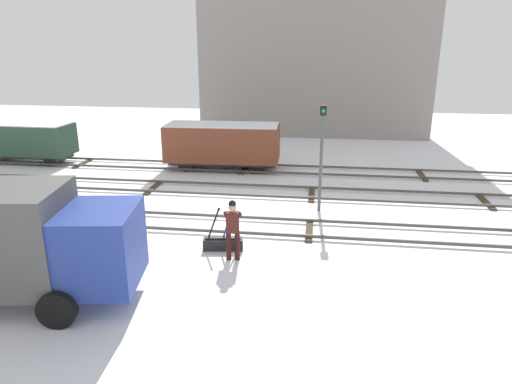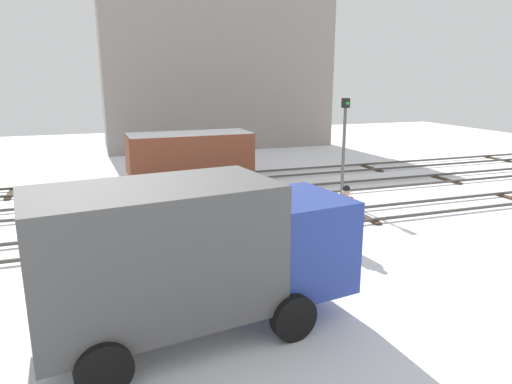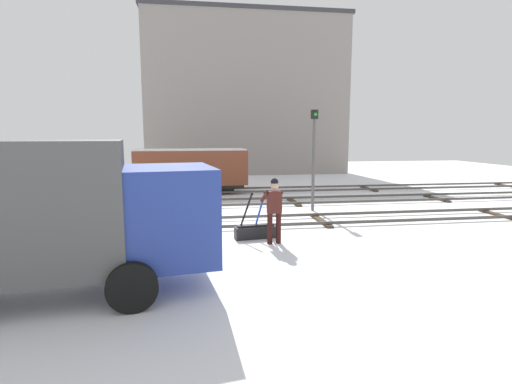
{
  "view_description": "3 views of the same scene",
  "coord_description": "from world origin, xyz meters",
  "px_view_note": "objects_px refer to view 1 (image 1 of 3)",
  "views": [
    {
      "loc": [
        3.69,
        -14.77,
        6.18
      ],
      "look_at": [
        1.48,
        1.35,
        0.91
      ],
      "focal_mm": 32.22,
      "sensor_mm": 36.0,
      "label": 1
    },
    {
      "loc": [
        -5.24,
        -13.59,
        4.8
      ],
      "look_at": [
        -0.06,
        1.29,
        0.91
      ],
      "focal_mm": 32.55,
      "sensor_mm": 36.0,
      "label": 2
    },
    {
      "loc": [
        -0.85,
        -13.25,
        3.09
      ],
      "look_at": [
        1.47,
        2.01,
        0.84
      ],
      "focal_mm": 27.76,
      "sensor_mm": 36.0,
      "label": 3
    }
  ],
  "objects_px": {
    "switch_lever_frame": "(223,242)",
    "signal_post": "(322,148)",
    "freight_car_near_switch": "(223,143)",
    "delivery_truck": "(6,240)",
    "freight_car_far_end": "(25,140)",
    "rail_worker": "(233,226)"
  },
  "relations": [
    {
      "from": "signal_post",
      "to": "freight_car_far_end",
      "type": "relative_size",
      "value": 0.79
    },
    {
      "from": "freight_car_far_end",
      "to": "freight_car_near_switch",
      "type": "xyz_separation_m",
      "value": [
        10.85,
        0.0,
        0.1
      ]
    },
    {
      "from": "switch_lever_frame",
      "to": "freight_car_near_switch",
      "type": "height_order",
      "value": "freight_car_near_switch"
    },
    {
      "from": "switch_lever_frame",
      "to": "delivery_truck",
      "type": "height_order",
      "value": "delivery_truck"
    },
    {
      "from": "rail_worker",
      "to": "signal_post",
      "type": "bearing_deg",
      "value": 53.33
    },
    {
      "from": "delivery_truck",
      "to": "freight_car_far_end",
      "type": "height_order",
      "value": "delivery_truck"
    },
    {
      "from": "delivery_truck",
      "to": "freight_car_far_end",
      "type": "relative_size",
      "value": 1.22
    },
    {
      "from": "switch_lever_frame",
      "to": "delivery_truck",
      "type": "relative_size",
      "value": 0.23
    },
    {
      "from": "freight_car_far_end",
      "to": "freight_car_near_switch",
      "type": "bearing_deg",
      "value": 1.6
    },
    {
      "from": "delivery_truck",
      "to": "signal_post",
      "type": "xyz_separation_m",
      "value": [
        7.49,
        7.67,
        0.8
      ]
    },
    {
      "from": "freight_car_near_switch",
      "to": "switch_lever_frame",
      "type": "bearing_deg",
      "value": -80.02
    },
    {
      "from": "switch_lever_frame",
      "to": "signal_post",
      "type": "height_order",
      "value": "signal_post"
    },
    {
      "from": "switch_lever_frame",
      "to": "signal_post",
      "type": "bearing_deg",
      "value": 45.39
    },
    {
      "from": "rail_worker",
      "to": "freight_car_far_end",
      "type": "xyz_separation_m",
      "value": [
        -13.26,
        10.13,
        0.17
      ]
    },
    {
      "from": "delivery_truck",
      "to": "freight_car_far_end",
      "type": "distance_m",
      "value": 15.6
    },
    {
      "from": "freight_car_near_switch",
      "to": "delivery_truck",
      "type": "bearing_deg",
      "value": -102.72
    },
    {
      "from": "rail_worker",
      "to": "freight_car_far_end",
      "type": "relative_size",
      "value": 0.37
    },
    {
      "from": "freight_car_far_end",
      "to": "freight_car_near_switch",
      "type": "distance_m",
      "value": 10.85
    },
    {
      "from": "delivery_truck",
      "to": "freight_car_near_switch",
      "type": "xyz_separation_m",
      "value": [
        2.55,
        13.21,
        -0.32
      ]
    },
    {
      "from": "freight_car_near_switch",
      "to": "signal_post",
      "type": "bearing_deg",
      "value": -50.05
    },
    {
      "from": "signal_post",
      "to": "freight_car_near_switch",
      "type": "xyz_separation_m",
      "value": [
        -4.94,
        5.54,
        -1.12
      ]
    },
    {
      "from": "delivery_truck",
      "to": "freight_car_far_end",
      "type": "xyz_separation_m",
      "value": [
        -8.3,
        13.21,
        -0.41
      ]
    }
  ]
}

